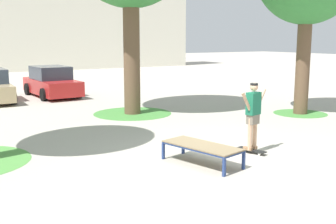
{
  "coord_description": "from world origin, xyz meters",
  "views": [
    {
      "loc": [
        -6.26,
        -8.07,
        2.88
      ],
      "look_at": [
        -0.7,
        1.02,
        1.0
      ],
      "focal_mm": 44.86,
      "sensor_mm": 36.0,
      "label": 1
    }
  ],
  "objects_px": {
    "skate_box": "(202,147)",
    "skater": "(253,111)",
    "car_red": "(52,83)",
    "skateboard": "(252,150)"
  },
  "relations": [
    {
      "from": "skateboard",
      "to": "skater",
      "type": "distance_m",
      "value": 0.99
    },
    {
      "from": "skate_box",
      "to": "skater",
      "type": "distance_m",
      "value": 1.78
    },
    {
      "from": "skater",
      "to": "car_red",
      "type": "distance_m",
      "value": 13.18
    },
    {
      "from": "skater",
      "to": "car_red",
      "type": "xyz_separation_m",
      "value": [
        -1.29,
        13.11,
        -0.38
      ]
    },
    {
      "from": "skateboard",
      "to": "skater",
      "type": "bearing_deg",
      "value": 101.93
    },
    {
      "from": "skateboard",
      "to": "skater",
      "type": "xyz_separation_m",
      "value": [
        -0.0,
        0.0,
        0.99
      ]
    },
    {
      "from": "skate_box",
      "to": "skateboard",
      "type": "distance_m",
      "value": 1.69
    },
    {
      "from": "skate_box",
      "to": "skateboard",
      "type": "xyz_separation_m",
      "value": [
        1.65,
        0.1,
        -0.34
      ]
    },
    {
      "from": "skate_box",
      "to": "skater",
      "type": "bearing_deg",
      "value": 3.69
    },
    {
      "from": "car_red",
      "to": "skateboard",
      "type": "bearing_deg",
      "value": -84.39
    }
  ]
}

